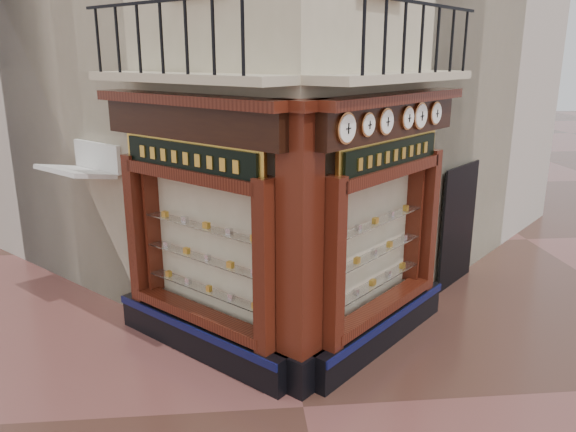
{
  "coord_description": "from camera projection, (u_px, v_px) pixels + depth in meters",
  "views": [
    {
      "loc": [
        -0.81,
        -6.41,
        4.47
      ],
      "look_at": [
        -0.01,
        2.0,
        2.07
      ],
      "focal_mm": 35.0,
      "sensor_mm": 36.0,
      "label": 1
    }
  ],
  "objects": [
    {
      "name": "ground",
      "position": [
        303.0,
        407.0,
        7.44
      ],
      "size": [
        80.0,
        80.0,
        0.0
      ],
      "primitive_type": "plane",
      "color": "#472921",
      "rests_on": "ground"
    },
    {
      "name": "neighbour_left",
      "position": [
        165.0,
        14.0,
        13.98
      ],
      "size": [
        11.31,
        11.31,
        11.0
      ],
      "primitive_type": "cube",
      "rotation": [
        0.0,
        0.0,
        0.79
      ],
      "color": "beige",
      "rests_on": "ground"
    },
    {
      "name": "neighbour_right",
      "position": [
        360.0,
        15.0,
        14.43
      ],
      "size": [
        11.31,
        11.31,
        11.0
      ],
      "primitive_type": "cube",
      "rotation": [
        0.0,
        0.0,
        0.79
      ],
      "color": "beige",
      "rests_on": "ground"
    },
    {
      "name": "shopfront_left",
      "position": [
        197.0,
        232.0,
        8.27
      ],
      "size": [
        2.86,
        2.86,
        3.98
      ],
      "rotation": [
        0.0,
        0.0,
        2.36
      ],
      "color": "black",
      "rests_on": "ground"
    },
    {
      "name": "shopfront_right",
      "position": [
        383.0,
        227.0,
        8.53
      ],
      "size": [
        2.86,
        2.86,
        3.98
      ],
      "rotation": [
        0.0,
        0.0,
        0.79
      ],
      "color": "black",
      "rests_on": "ground"
    },
    {
      "name": "corner_pilaster",
      "position": [
        300.0,
        256.0,
        7.38
      ],
      "size": [
        0.85,
        0.85,
        3.98
      ],
      "rotation": [
        0.0,
        0.0,
        0.79
      ],
      "color": "black",
      "rests_on": "ground"
    },
    {
      "name": "balcony",
      "position": [
        292.0,
        76.0,
        7.71
      ],
      "size": [
        5.94,
        2.97,
        1.03
      ],
      "color": "beige",
      "rests_on": "ground"
    },
    {
      "name": "clock_a",
      "position": [
        346.0,
        128.0,
        6.94
      ],
      "size": [
        0.32,
        0.32,
        0.4
      ],
      "rotation": [
        0.0,
        0.0,
        0.79
      ],
      "color": "#C77C42",
      "rests_on": "ground"
    },
    {
      "name": "clock_b",
      "position": [
        368.0,
        125.0,
        7.31
      ],
      "size": [
        0.26,
        0.26,
        0.32
      ],
      "rotation": [
        0.0,
        0.0,
        0.79
      ],
      "color": "#C77C42",
      "rests_on": "ground"
    },
    {
      "name": "clock_c",
      "position": [
        386.0,
        122.0,
        7.66
      ],
      "size": [
        0.3,
        0.3,
        0.37
      ],
      "rotation": [
        0.0,
        0.0,
        0.79
      ],
      "color": "#C77C42",
      "rests_on": "ground"
    },
    {
      "name": "clock_d",
      "position": [
        407.0,
        118.0,
        8.12
      ],
      "size": [
        0.28,
        0.28,
        0.34
      ],
      "rotation": [
        0.0,
        0.0,
        0.79
      ],
      "color": "#C77C42",
      "rests_on": "ground"
    },
    {
      "name": "clock_e",
      "position": [
        420.0,
        116.0,
        8.41
      ],
      "size": [
        0.32,
        0.32,
        0.41
      ],
      "rotation": [
        0.0,
        0.0,
        0.79
      ],
      "color": "#C77C42",
      "rests_on": "ground"
    },
    {
      "name": "clock_f",
      "position": [
        435.0,
        113.0,
        8.8
      ],
      "size": [
        0.29,
        0.29,
        0.36
      ],
      "rotation": [
        0.0,
        0.0,
        0.79
      ],
      "color": "#C77C42",
      "rests_on": "ground"
    },
    {
      "name": "awning",
      "position": [
        90.0,
        309.0,
        10.32
      ],
      "size": [
        1.5,
        1.5,
        0.22
      ],
      "primitive_type": null,
      "rotation": [
        0.18,
        0.0,
        2.36
      ],
      "color": "silver",
      "rests_on": "ground"
    },
    {
      "name": "signboard_left",
      "position": [
        189.0,
        158.0,
        7.91
      ],
      "size": [
        2.07,
        2.07,
        0.55
      ],
      "rotation": [
        0.0,
        0.0,
        2.36
      ],
      "color": "gold",
      "rests_on": "ground"
    },
    {
      "name": "signboard_right",
      "position": [
        392.0,
        155.0,
        8.17
      ],
      "size": [
        1.99,
        1.99,
        0.53
      ],
      "rotation": [
        0.0,
        0.0,
        0.79
      ],
      "color": "gold",
      "rests_on": "ground"
    }
  ]
}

